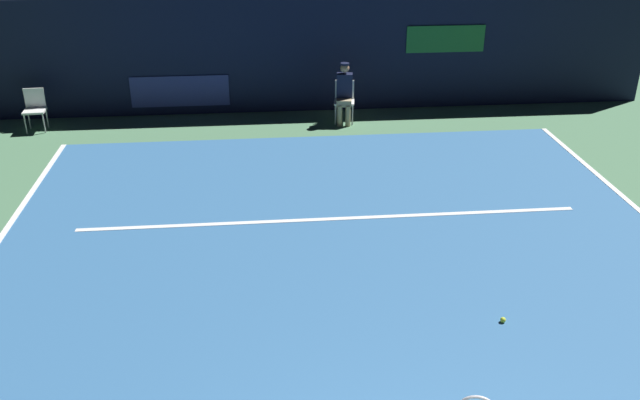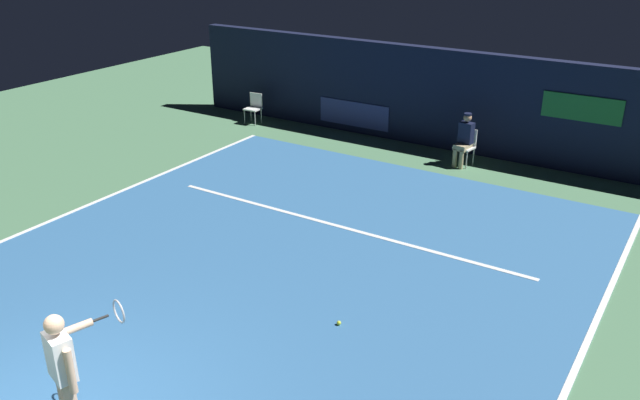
{
  "view_description": "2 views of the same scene",
  "coord_description": "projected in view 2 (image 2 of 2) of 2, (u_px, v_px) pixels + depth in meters",
  "views": [
    {
      "loc": [
        -1.1,
        -2.64,
        4.94
      ],
      "look_at": [
        -0.31,
        5.59,
        0.99
      ],
      "focal_mm": 38.17,
      "sensor_mm": 36.0,
      "label": 1
    },
    {
      "loc": [
        5.99,
        -3.21,
        5.65
      ],
      "look_at": [
        0.19,
        5.94,
        0.97
      ],
      "focal_mm": 36.8,
      "sensor_mm": 36.0,
      "label": 2
    }
  ],
  "objects": [
    {
      "name": "ground_plane",
      "position": [
        278.0,
        270.0,
        11.44
      ],
      "size": [
        31.54,
        31.54,
        0.0
      ],
      "primitive_type": "plane",
      "color": "#4C7A56"
    },
    {
      "name": "court_surface",
      "position": [
        278.0,
        269.0,
        11.44
      ],
      "size": [
        10.18,
        11.71,
        0.01
      ],
      "primitive_type": "cube",
      "color": "#336699",
      "rests_on": "ground"
    },
    {
      "name": "line_sideline_left",
      "position": [
        577.0,
        366.0,
        8.96
      ],
      "size": [
        0.1,
        11.71,
        0.01
      ],
      "primitive_type": "cube",
      "color": "white",
      "rests_on": "court_surface"
    },
    {
      "name": "line_sideline_right",
      "position": [
        85.0,
        206.0,
        13.91
      ],
      "size": [
        0.1,
        11.71,
        0.01
      ],
      "primitive_type": "cube",
      "color": "white",
      "rests_on": "court_surface"
    },
    {
      "name": "line_service",
      "position": [
        338.0,
        226.0,
        13.02
      ],
      "size": [
        7.94,
        0.1,
        0.01
      ],
      "primitive_type": "cube",
      "color": "white",
      "rests_on": "court_surface"
    },
    {
      "name": "back_wall",
      "position": [
        452.0,
        100.0,
        16.97
      ],
      "size": [
        16.1,
        0.33,
        2.6
      ],
      "color": "#141933",
      "rests_on": "ground"
    },
    {
      "name": "tennis_player",
      "position": [
        65.0,
        371.0,
        7.32
      ],
      "size": [
        0.5,
        1.04,
        1.73
      ],
      "color": "#DBAD89",
      "rests_on": "ground"
    },
    {
      "name": "line_judge_on_chair",
      "position": [
        465.0,
        139.0,
        15.99
      ],
      "size": [
        0.49,
        0.57,
        1.32
      ],
      "color": "white",
      "rests_on": "ground"
    },
    {
      "name": "courtside_chair_near",
      "position": [
        254.0,
        106.0,
        19.44
      ],
      "size": [
        0.46,
        0.44,
        0.88
      ],
      "color": "white",
      "rests_on": "ground"
    },
    {
      "name": "tennis_ball",
      "position": [
        339.0,
        323.0,
        9.85
      ],
      "size": [
        0.07,
        0.07,
        0.07
      ],
      "primitive_type": "sphere",
      "color": "#CCE033",
      "rests_on": "court_surface"
    }
  ]
}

